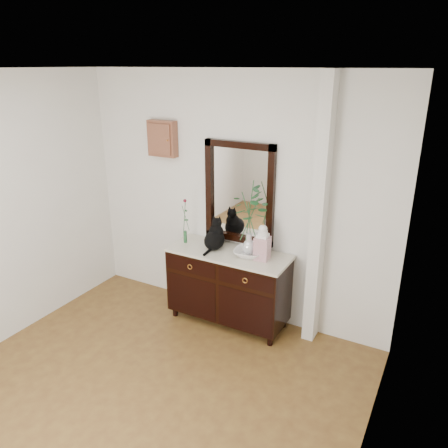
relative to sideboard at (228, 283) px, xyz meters
The scene contains 11 objects.
ground_plane 1.80m from the sideboard, 93.31° to the right, with size 3.60×4.00×0.02m, color #58361A.
wall_back 0.92m from the sideboard, 111.80° to the left, with size 3.60×0.04×2.70m, color silver.
pilaster 1.27m from the sideboard, 10.70° to the left, with size 0.12×0.20×2.70m, color silver.
sideboard is the anchor object (origin of this frame).
wall_mirror 0.99m from the sideboard, 90.00° to the left, with size 0.80×0.06×1.10m.
key_cabinet 1.77m from the sideboard, 167.54° to the left, with size 0.35×0.10×0.40m, color brown.
cat 0.57m from the sideboard, behind, with size 0.24×0.29×0.34m, color black, non-canonical shape.
lotus_bowl 0.48m from the sideboard, ahead, with size 0.31×0.31×0.08m, color white.
vase_branches 0.84m from the sideboard, ahead, with size 0.39×0.39×0.81m, color silver, non-canonical shape.
bud_vase_rose 0.84m from the sideboard, behind, with size 0.06×0.06×0.52m, color #265D33, non-canonical shape.
ginger_jar 0.69m from the sideboard, ahead, with size 0.14×0.14×0.39m, color white, non-canonical shape.
Camera 1 is at (2.09, -2.03, 2.74)m, focal length 35.00 mm.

